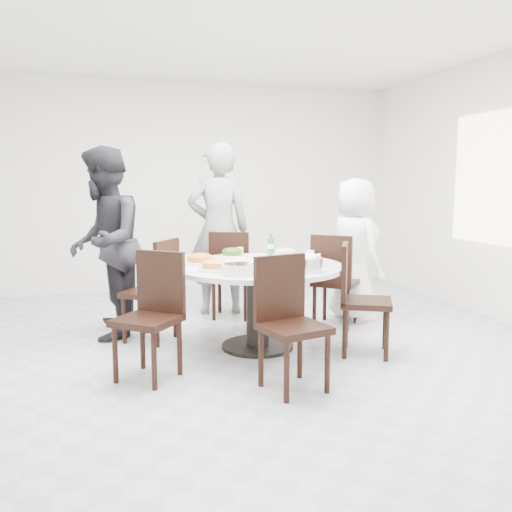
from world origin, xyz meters
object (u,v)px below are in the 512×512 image
object	(u,v)px
dining_table	(258,306)
soup_bowl	(239,269)
rice_bowl	(306,264)
chair_n	(232,274)
chair_s	(294,325)
beverage_bottle	(271,245)
chair_ne	(336,280)
chair_se	(366,300)
chair_sw	(147,317)
diner_left	(104,243)
chair_nw	(149,290)
diner_middle	(219,229)
diner_right	(355,250)

from	to	relation	value
dining_table	soup_bowl	world-z (taller)	soup_bowl
rice_bowl	chair_n	bearing A→B (deg)	98.58
chair_s	beverage_bottle	bearing A→B (deg)	64.69
chair_ne	chair_se	distance (m)	0.93
dining_table	chair_ne	world-z (taller)	chair_ne
chair_sw	beverage_bottle	xyz separation A→B (m)	(1.29, 1.02, 0.38)
chair_se	diner_left	distance (m)	2.46
chair_nw	soup_bowl	bearing A→B (deg)	69.07
dining_table	rice_bowl	distance (m)	0.68
chair_n	soup_bowl	size ratio (longest dim) A/B	3.49
chair_se	chair_n	bearing A→B (deg)	54.56
beverage_bottle	diner_middle	bearing A→B (deg)	112.01
chair_nw	chair_se	xyz separation A→B (m)	(1.74, -0.92, 0.00)
chair_ne	chair_n	size ratio (longest dim) A/B	1.00
chair_ne	chair_nw	xyz separation A→B (m)	(-1.88, 0.01, 0.00)
chair_se	beverage_bottle	world-z (taller)	beverage_bottle
dining_table	chair_sw	size ratio (longest dim) A/B	1.58
dining_table	diner_left	world-z (taller)	diner_left
chair_sw	chair_se	world-z (taller)	same
chair_ne	soup_bowl	size ratio (longest dim) A/B	3.49
chair_sw	diner_right	size ratio (longest dim) A/B	0.63
chair_n	beverage_bottle	size ratio (longest dim) A/B	4.42
chair_s	diner_left	bearing A→B (deg)	111.81
chair_sw	diner_middle	bearing A→B (deg)	102.77
diner_right	diner_middle	distance (m)	1.50
dining_table	chair_s	bearing A→B (deg)	-91.76
chair_ne	rice_bowl	world-z (taller)	chair_ne
chair_s	soup_bowl	world-z (taller)	chair_s
chair_se	diner_left	bearing A→B (deg)	88.57
dining_table	diner_left	xyz separation A→B (m)	(-1.28, 0.75, 0.52)
diner_middle	rice_bowl	size ratio (longest dim) A/B	7.27
dining_table	chair_ne	distance (m)	1.10
chair_s	chair_nw	bearing A→B (deg)	106.25
chair_ne	diner_left	xyz separation A→B (m)	(-2.26, 0.25, 0.42)
chair_s	chair_n	bearing A→B (deg)	74.42
chair_n	diner_middle	world-z (taller)	diner_middle
chair_nw	diner_right	size ratio (longest dim) A/B	0.63
chair_n	rice_bowl	distance (m)	1.63
chair_se	diner_right	bearing A→B (deg)	6.09
chair_n	chair_sw	size ratio (longest dim) A/B	1.00
dining_table	rice_bowl	size ratio (longest dim) A/B	5.78
diner_middle	chair_se	bearing A→B (deg)	123.14
rice_bowl	beverage_bottle	xyz separation A→B (m)	(0.01, 0.96, 0.05)
chair_sw	rice_bowl	world-z (taller)	chair_sw
chair_ne	diner_left	bearing A→B (deg)	34.67
chair_n	chair_nw	world-z (taller)	same
chair_n	chair_nw	xyz separation A→B (m)	(-0.94, -0.63, 0.00)
chair_n	diner_middle	size ratio (longest dim) A/B	0.50
chair_ne	chair_sw	world-z (taller)	same
chair_ne	diner_middle	distance (m)	1.42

